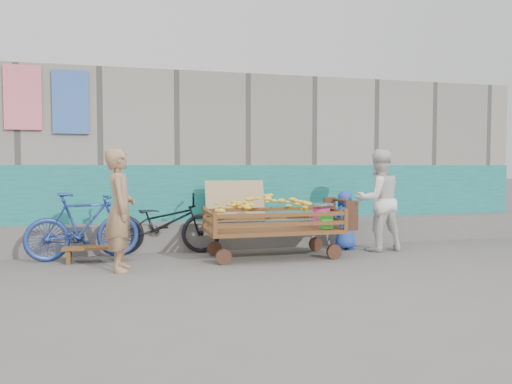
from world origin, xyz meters
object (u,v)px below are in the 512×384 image
object	(u,v)px
bench	(96,251)
child	(345,220)
bicycle_dark	(163,223)
vendor_man	(120,210)
banana_cart	(271,216)
bicycle_blue	(84,226)
woman	(378,200)

from	to	relation	value
bench	child	world-z (taller)	child
bicycle_dark	vendor_man	bearing A→B (deg)	158.08
banana_cart	bicycle_blue	world-z (taller)	bicycle_blue
child	bicycle_dark	size ratio (longest dim) A/B	0.53
vendor_man	bench	bearing A→B (deg)	28.19
bicycle_blue	vendor_man	bearing A→B (deg)	-163.69
bicycle_dark	banana_cart	bearing A→B (deg)	-110.05
woman	child	xyz separation A→B (m)	(-0.48, 0.23, -0.34)
bench	child	bearing A→B (deg)	1.41
banana_cart	bicycle_blue	bearing A→B (deg)	168.03
banana_cart	bicycle_blue	size ratio (longest dim) A/B	1.33
banana_cart	bicycle_dark	distance (m)	1.74
woman	bicycle_dark	distance (m)	3.50
banana_cart	bench	distance (m)	2.60
woman	child	world-z (taller)	woman
vendor_man	bicycle_blue	bearing A→B (deg)	29.96
bicycle_dark	bicycle_blue	size ratio (longest dim) A/B	1.10
bench	woman	bearing A→B (deg)	-1.70
bench	bicycle_blue	distance (m)	0.47
bicycle_blue	bicycle_dark	bearing A→B (deg)	-92.95
vendor_man	bicycle_blue	distance (m)	1.15
child	bicycle_dark	distance (m)	2.97
bicycle_blue	child	bearing A→B (deg)	-105.28
vendor_man	bicycle_blue	size ratio (longest dim) A/B	0.98
vendor_man	child	distance (m)	3.68
bench	child	size ratio (longest dim) A/B	0.94
banana_cart	child	size ratio (longest dim) A/B	2.27
woman	bicycle_blue	xyz separation A→B (m)	(-4.60, 0.42, -0.33)
woman	bicycle_blue	bearing A→B (deg)	-7.96
banana_cart	bicycle_blue	xyz separation A→B (m)	(-2.73, 0.58, -0.14)
banana_cart	bench	world-z (taller)	banana_cart
bench	child	xyz separation A→B (m)	(3.93, 0.10, 0.32)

